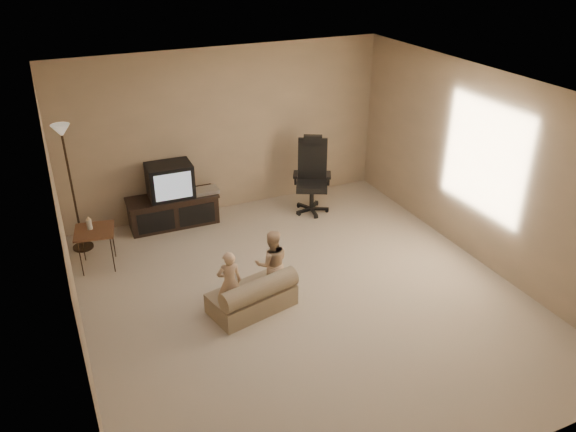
% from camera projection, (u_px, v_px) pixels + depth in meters
% --- Properties ---
extents(floor, '(5.50, 5.50, 0.00)m').
position_uv_depth(floor, '(304.00, 297.00, 6.78)').
color(floor, beige).
rests_on(floor, ground).
extents(room_shell, '(5.50, 5.50, 5.50)m').
position_uv_depth(room_shell, '(306.00, 182.00, 6.08)').
color(room_shell, silver).
rests_on(room_shell, floor).
extents(tv_stand, '(1.35, 0.52, 0.96)m').
position_uv_depth(tv_stand, '(173.00, 200.00, 8.27)').
color(tv_stand, black).
rests_on(tv_stand, floor).
extents(office_chair, '(0.73, 0.74, 1.18)m').
position_uv_depth(office_chair, '(312.00, 185.00, 8.69)').
color(office_chair, black).
rests_on(office_chair, floor).
extents(side_table, '(0.56, 0.56, 0.73)m').
position_uv_depth(side_table, '(94.00, 231.00, 7.17)').
color(side_table, brown).
rests_on(side_table, floor).
extents(floor_lamp, '(0.28, 0.28, 1.78)m').
position_uv_depth(floor_lamp, '(67.00, 161.00, 7.23)').
color(floor_lamp, '#2F2115').
rests_on(floor_lamp, floor).
extents(child_sofa, '(1.06, 0.75, 0.47)m').
position_uv_depth(child_sofa, '(254.00, 296.00, 6.46)').
color(child_sofa, tan).
rests_on(child_sofa, floor).
extents(toddler_left, '(0.31, 0.24, 0.79)m').
position_uv_depth(toddler_left, '(230.00, 282.00, 6.36)').
color(toddler_left, '#E0B58C').
rests_on(toddler_left, floor).
extents(toddler_right, '(0.46, 0.32, 0.86)m').
position_uv_depth(toddler_right, '(272.00, 263.00, 6.65)').
color(toddler_right, '#E0B58C').
rests_on(toddler_right, floor).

